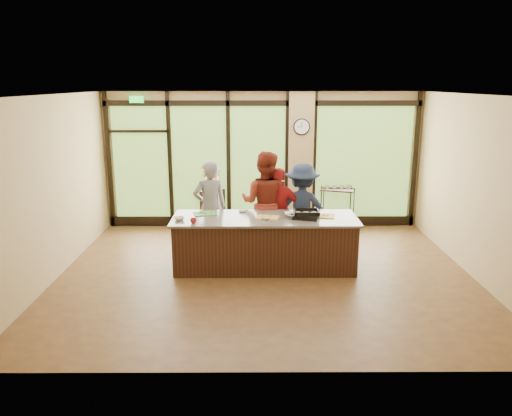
{
  "coord_description": "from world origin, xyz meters",
  "views": [
    {
      "loc": [
        -0.19,
        -8.02,
        3.2
      ],
      "look_at": [
        -0.15,
        0.4,
        1.06
      ],
      "focal_mm": 35.0,
      "sensor_mm": 36.0,
      "label": 1
    }
  ],
  "objects_px": {
    "cook_left": "(210,207)",
    "bar_cart": "(337,202)",
    "cook_right": "(302,209)",
    "roasting_pan": "(306,216)",
    "island_base": "(265,244)",
    "flower_stand": "(213,209)"
  },
  "relations": [
    {
      "from": "cook_right",
      "to": "roasting_pan",
      "type": "distance_m",
      "value": 0.9
    },
    {
      "from": "cook_right",
      "to": "bar_cart",
      "type": "height_order",
      "value": "cook_right"
    },
    {
      "from": "island_base",
      "to": "flower_stand",
      "type": "xyz_separation_m",
      "value": [
        -1.11,
        2.45,
        -0.0
      ]
    },
    {
      "from": "island_base",
      "to": "roasting_pan",
      "type": "bearing_deg",
      "value": -5.27
    },
    {
      "from": "cook_left",
      "to": "bar_cart",
      "type": "height_order",
      "value": "cook_left"
    },
    {
      "from": "cook_right",
      "to": "flower_stand",
      "type": "height_order",
      "value": "cook_right"
    },
    {
      "from": "island_base",
      "to": "cook_left",
      "type": "distance_m",
      "value": 1.38
    },
    {
      "from": "island_base",
      "to": "cook_right",
      "type": "xyz_separation_m",
      "value": [
        0.72,
        0.82,
        0.42
      ]
    },
    {
      "from": "cook_left",
      "to": "roasting_pan",
      "type": "distance_m",
      "value": 1.95
    },
    {
      "from": "cook_right",
      "to": "roasting_pan",
      "type": "bearing_deg",
      "value": 97.81
    },
    {
      "from": "cook_left",
      "to": "flower_stand",
      "type": "height_order",
      "value": "cook_left"
    },
    {
      "from": "island_base",
      "to": "cook_right",
      "type": "bearing_deg",
      "value": 48.72
    },
    {
      "from": "cook_left",
      "to": "cook_right",
      "type": "distance_m",
      "value": 1.74
    },
    {
      "from": "cook_left",
      "to": "flower_stand",
      "type": "distance_m",
      "value": 1.7
    },
    {
      "from": "cook_right",
      "to": "bar_cart",
      "type": "bearing_deg",
      "value": -111.69
    },
    {
      "from": "roasting_pan",
      "to": "bar_cart",
      "type": "distance_m",
      "value": 2.71
    },
    {
      "from": "island_base",
      "to": "roasting_pan",
      "type": "distance_m",
      "value": 0.88
    },
    {
      "from": "cook_left",
      "to": "bar_cart",
      "type": "bearing_deg",
      "value": -171.12
    },
    {
      "from": "cook_left",
      "to": "cook_right",
      "type": "xyz_separation_m",
      "value": [
        1.74,
        0.01,
        -0.03
      ]
    },
    {
      "from": "cook_left",
      "to": "roasting_pan",
      "type": "relative_size",
      "value": 4.23
    },
    {
      "from": "flower_stand",
      "to": "bar_cart",
      "type": "relative_size",
      "value": 0.87
    },
    {
      "from": "island_base",
      "to": "flower_stand",
      "type": "distance_m",
      "value": 2.69
    }
  ]
}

